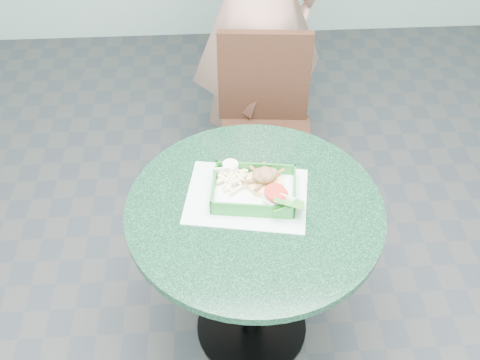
{
  "coord_description": "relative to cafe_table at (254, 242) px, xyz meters",
  "views": [
    {
      "loc": [
        -0.13,
        -1.29,
        2.16
      ],
      "look_at": [
        -0.04,
        0.1,
        0.8
      ],
      "focal_mm": 42.0,
      "sensor_mm": 36.0,
      "label": 1
    }
  ],
  "objects": [
    {
      "name": "dining_chair",
      "position": [
        0.11,
        0.76,
        -0.05
      ],
      "size": [
        0.42,
        0.42,
        0.93
      ],
      "rotation": [
        0.0,
        0.0,
        -0.08
      ],
      "color": "#563321",
      "rests_on": "floor"
    },
    {
      "name": "sauce_ramekin",
      "position": [
        -0.09,
        0.14,
        0.22
      ],
      "size": [
        0.06,
        0.06,
        0.03
      ],
      "rotation": [
        0.0,
        0.0,
        0.36
      ],
      "color": "white",
      "rests_on": "food_basket"
    },
    {
      "name": "cafe_table",
      "position": [
        0.0,
        0.0,
        0.0
      ],
      "size": [
        0.88,
        0.88,
        0.75
      ],
      "color": "black",
      "rests_on": "floor"
    },
    {
      "name": "floor",
      "position": [
        0.0,
        0.0,
        -0.58
      ],
      "size": [
        4.0,
        5.0,
        0.02
      ],
      "primitive_type": "cube",
      "color": "#303335",
      "rests_on": "ground"
    },
    {
      "name": "fries_pile",
      "position": [
        -0.08,
        0.09,
        0.21
      ],
      "size": [
        0.12,
        0.12,
        0.04
      ],
      "primitive_type": null,
      "rotation": [
        0.0,
        0.0,
        0.08
      ],
      "color": "#FFF0B3",
      "rests_on": "food_basket"
    },
    {
      "name": "crab_sandwich",
      "position": [
        0.04,
        0.09,
        0.22
      ],
      "size": [
        0.13,
        0.13,
        0.07
      ],
      "rotation": [
        0.0,
        0.0,
        0.18
      ],
      "color": "#EBBD65",
      "rests_on": "food_basket"
    },
    {
      "name": "garnish_cup",
      "position": [
        0.08,
        0.0,
        0.21
      ],
      "size": [
        0.13,
        0.13,
        0.05
      ],
      "rotation": [
        0.0,
        0.0,
        0.05
      ],
      "color": "white",
      "rests_on": "food_basket"
    },
    {
      "name": "placemat",
      "position": [
        -0.02,
        0.05,
        0.17
      ],
      "size": [
        0.45,
        0.37,
        0.0
      ],
      "primitive_type": "cube",
      "rotation": [
        0.0,
        0.0,
        -0.17
      ],
      "color": "silver",
      "rests_on": "cafe_table"
    },
    {
      "name": "food_basket",
      "position": [
        0.0,
        0.05,
        0.19
      ],
      "size": [
        0.28,
        0.21,
        0.06
      ],
      "rotation": [
        0.0,
        0.0,
        -0.13
      ],
      "color": "#1C7527",
      "rests_on": "placemat"
    }
  ]
}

